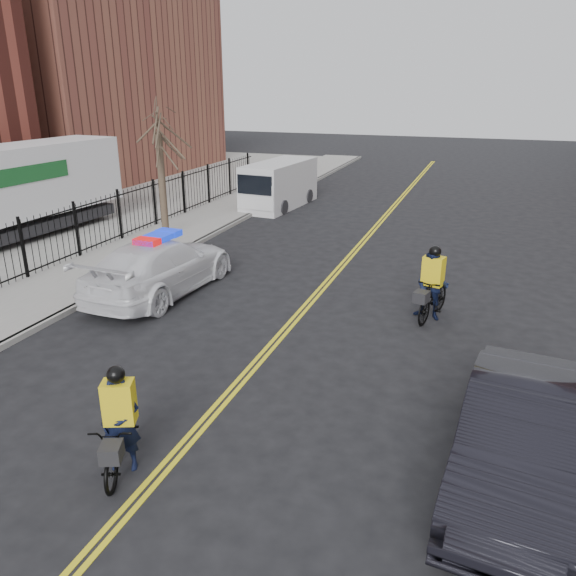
# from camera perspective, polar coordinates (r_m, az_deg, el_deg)

# --- Properties ---
(ground) EXTENTS (120.00, 120.00, 0.00)m
(ground) POSITION_cam_1_polar(r_m,az_deg,el_deg) (11.73, -5.80, -10.50)
(ground) COLOR black
(ground) RESTS_ON ground
(center_line_left) EXTENTS (0.10, 60.00, 0.01)m
(center_line_left) POSITION_cam_1_polar(r_m,az_deg,el_deg) (18.63, 4.52, 1.46)
(center_line_left) COLOR yellow
(center_line_left) RESTS_ON ground
(center_line_right) EXTENTS (0.10, 60.00, 0.01)m
(center_line_right) POSITION_cam_1_polar(r_m,az_deg,el_deg) (18.59, 4.99, 1.40)
(center_line_right) COLOR yellow
(center_line_right) RESTS_ON ground
(sidewalk) EXTENTS (3.00, 60.00, 0.15)m
(sidewalk) POSITION_cam_1_polar(r_m,az_deg,el_deg) (21.66, -14.79, 3.72)
(sidewalk) COLOR gray
(sidewalk) RESTS_ON ground
(curb) EXTENTS (0.20, 60.00, 0.15)m
(curb) POSITION_cam_1_polar(r_m,az_deg,el_deg) (20.86, -11.37, 3.38)
(curb) COLOR gray
(curb) RESTS_ON ground
(iron_fence) EXTENTS (0.12, 28.00, 2.00)m
(iron_fence) POSITION_cam_1_polar(r_m,az_deg,el_deg) (22.30, -18.21, 6.30)
(iron_fence) COLOR black
(iron_fence) RESTS_ON ground
(warehouse_far) EXTENTS (14.00, 18.00, 14.00)m
(warehouse_far) POSITION_cam_1_polar(r_m,az_deg,el_deg) (43.00, -21.36, 20.28)
(warehouse_far) COLOR brown
(warehouse_far) RESTS_ON ground
(street_tree) EXTENTS (3.20, 3.20, 4.80)m
(street_tree) POSITION_cam_1_polar(r_m,az_deg,el_deg) (22.69, -12.92, 13.54)
(street_tree) COLOR #392E21
(street_tree) RESTS_ON sidewalk
(police_cruiser) EXTENTS (2.55, 5.75, 1.80)m
(police_cruiser) POSITION_cam_1_polar(r_m,az_deg,el_deg) (17.10, -12.82, 2.18)
(police_cruiser) COLOR white
(police_cruiser) RESTS_ON ground
(dark_sedan) EXTENTS (2.23, 5.13, 1.64)m
(dark_sedan) POSITION_cam_1_polar(r_m,az_deg,el_deg) (9.60, 22.57, -13.98)
(dark_sedan) COLOR black
(dark_sedan) RESTS_ON ground
(cargo_van) EXTENTS (2.42, 5.50, 2.24)m
(cargo_van) POSITION_cam_1_polar(r_m,az_deg,el_deg) (28.62, -1.01, 10.38)
(cargo_van) COLOR silver
(cargo_van) RESTS_ON ground
(cyclist_near) EXTENTS (1.32, 2.00, 1.86)m
(cyclist_near) POSITION_cam_1_polar(r_m,az_deg,el_deg) (9.70, -16.45, -14.01)
(cyclist_near) COLOR black
(cyclist_near) RESTS_ON ground
(cyclist_far) EXTENTS (1.05, 2.07, 2.02)m
(cyclist_far) POSITION_cam_1_polar(r_m,az_deg,el_deg) (15.29, 14.36, -0.23)
(cyclist_far) COLOR black
(cyclist_far) RESTS_ON ground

